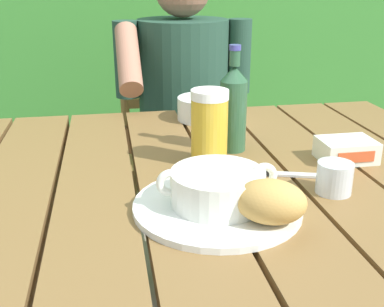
{
  "coord_description": "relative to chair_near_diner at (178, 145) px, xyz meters",
  "views": [
    {
      "loc": [
        -0.12,
        -0.92,
        1.13
      ],
      "look_at": [
        0.03,
        -0.08,
        0.81
      ],
      "focal_mm": 44.48,
      "sensor_mm": 36.0,
      "label": 1
    }
  ],
  "objects": [
    {
      "name": "person_eating",
      "position": [
        -0.0,
        -0.2,
        0.24
      ],
      "size": [
        0.48,
        0.47,
        1.19
      ],
      "color": "#244434",
      "rests_on": "ground_plane"
    },
    {
      "name": "serving_plate",
      "position": [
        -0.09,
        -1.09,
        0.28
      ],
      "size": [
        0.3,
        0.3,
        0.01
      ],
      "color": "white",
      "rests_on": "dining_table"
    },
    {
      "name": "dining_table",
      "position": [
        -0.14,
        -0.91,
        0.19
      ],
      "size": [
        1.42,
        0.96,
        0.74
      ],
      "color": "brown",
      "rests_on": "ground_plane"
    },
    {
      "name": "chair_near_diner",
      "position": [
        0.0,
        0.0,
        0.0
      ],
      "size": [
        0.44,
        0.41,
        0.92
      ],
      "color": "brown",
      "rests_on": "ground_plane"
    },
    {
      "name": "beer_bottle",
      "position": [
        0.01,
        -0.8,
        0.37
      ],
      "size": [
        0.06,
        0.06,
        0.25
      ],
      "color": "#2C5738",
      "rests_on": "dining_table"
    },
    {
      "name": "soup_bowl",
      "position": [
        -0.09,
        -1.09,
        0.31
      ],
      "size": [
        0.22,
        0.17,
        0.07
      ],
      "color": "white",
      "rests_on": "serving_plate"
    },
    {
      "name": "water_glass_small",
      "position": [
        0.14,
        -1.06,
        0.3
      ],
      "size": [
        0.07,
        0.07,
        0.06
      ],
      "color": "silver",
      "rests_on": "dining_table"
    },
    {
      "name": "butter_tub",
      "position": [
        0.25,
        -0.91,
        0.29
      ],
      "size": [
        0.12,
        0.09,
        0.05
      ],
      "color": "white",
      "rests_on": "dining_table"
    },
    {
      "name": "beer_glass",
      "position": [
        -0.06,
        -0.88,
        0.35
      ],
      "size": [
        0.08,
        0.08,
        0.16
      ],
      "color": "gold",
      "rests_on": "dining_table"
    },
    {
      "name": "table_knife",
      "position": [
        0.05,
        -0.96,
        0.27
      ],
      "size": [
        0.16,
        0.07,
        0.01
      ],
      "color": "silver",
      "rests_on": "dining_table"
    },
    {
      "name": "bread_roll",
      "position": [
        -0.02,
        -1.17,
        0.32
      ],
      "size": [
        0.14,
        0.13,
        0.07
      ],
      "color": "tan",
      "rests_on": "serving_plate"
    },
    {
      "name": "diner_bowl",
      "position": [
        -0.0,
        -0.54,
        0.3
      ],
      "size": [
        0.16,
        0.16,
        0.06
      ],
      "color": "white",
      "rests_on": "dining_table"
    }
  ]
}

